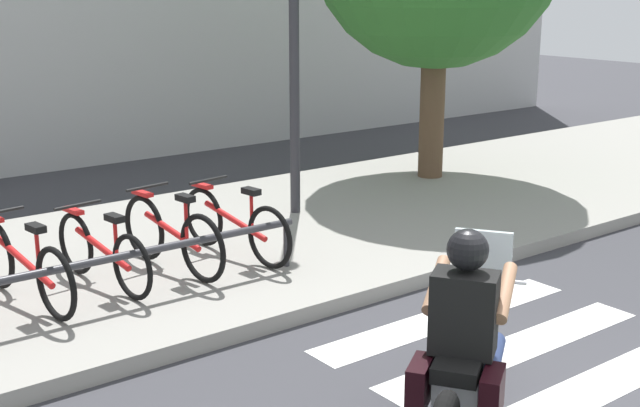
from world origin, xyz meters
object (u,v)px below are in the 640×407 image
(motorcycle, at_px, (466,368))
(bicycle_1, at_px, (24,265))
(bicycle_4, at_px, (235,224))
(bicycle_2, at_px, (102,252))
(bike_rack, at_px, (128,259))
(bicycle_3, at_px, (172,235))
(rider, at_px, (466,320))
(street_lamp, at_px, (294,1))

(motorcycle, xyz_separation_m, bicycle_1, (-1.63, 3.65, 0.05))
(motorcycle, relative_size, bicycle_1, 1.04)
(motorcycle, distance_m, bicycle_4, 3.69)
(bicycle_2, bearing_deg, motorcycle, -75.89)
(bike_rack, bearing_deg, motorcycle, -73.51)
(bicycle_3, bearing_deg, rider, -87.87)
(bicycle_2, height_order, bicycle_4, bicycle_4)
(bicycle_1, xyz_separation_m, street_lamp, (3.65, 1.04, 2.17))
(bicycle_4, xyz_separation_m, street_lamp, (1.51, 1.04, 2.17))
(bicycle_2, height_order, bicycle_3, bicycle_3)
(motorcycle, distance_m, bike_rack, 3.23)
(street_lamp, bearing_deg, motorcycle, -113.27)
(rider, distance_m, bicycle_4, 3.75)
(bicycle_3, xyz_separation_m, bicycle_4, (0.71, 0.00, -0.01))
(motorcycle, distance_m, rider, 0.37)
(rider, bearing_deg, bicycle_1, 112.96)
(rider, height_order, street_lamp, street_lamp)
(rider, bearing_deg, motorcycle, 31.19)
(bicycle_2, bearing_deg, bike_rack, -89.94)
(bicycle_2, relative_size, bike_rack, 0.46)
(bicycle_2, distance_m, bicycle_4, 1.43)
(bicycle_2, relative_size, street_lamp, 0.36)
(rider, relative_size, bicycle_2, 0.91)
(bicycle_3, relative_size, bike_rack, 0.47)
(street_lamp, bearing_deg, bicycle_3, -154.86)
(rider, xyz_separation_m, bicycle_4, (0.58, 3.69, -0.32))
(rider, bearing_deg, bicycle_3, 92.13)
(motorcycle, relative_size, bicycle_3, 1.11)
(bicycle_3, relative_size, street_lamp, 0.37)
(bicycle_3, bearing_deg, bicycle_1, 179.96)
(bicycle_2, xyz_separation_m, street_lamp, (2.94, 1.04, 2.19))
(rider, xyz_separation_m, bicycle_2, (-0.85, 3.69, -0.34))
(bicycle_1, height_order, bike_rack, bicycle_1)
(rider, height_order, bicycle_3, rider)
(motorcycle, relative_size, bicycle_2, 1.14)
(rider, bearing_deg, bicycle_2, 102.98)
(rider, bearing_deg, bike_rack, 105.16)
(bicycle_1, distance_m, bike_rack, 0.91)
(rider, relative_size, bicycle_1, 0.83)
(bike_rack, height_order, street_lamp, street_lamp)
(motorcycle, xyz_separation_m, street_lamp, (2.02, 4.69, 2.22))
(motorcycle, relative_size, bicycle_4, 1.07)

